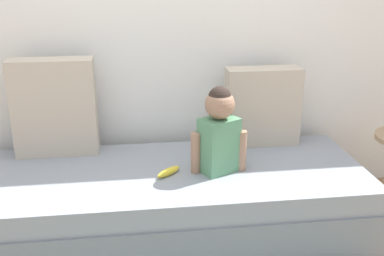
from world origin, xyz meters
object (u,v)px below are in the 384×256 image
(couch, at_px, (167,202))
(toddler, at_px, (219,130))
(throw_pillow_left, at_px, (55,108))
(throw_pillow_right, at_px, (262,106))
(banana, at_px, (169,172))

(couch, bearing_deg, toddler, -8.93)
(toddler, bearing_deg, throw_pillow_left, 157.46)
(throw_pillow_left, relative_size, throw_pillow_right, 1.18)
(throw_pillow_left, xyz_separation_m, toddler, (0.94, -0.39, -0.05))
(throw_pillow_right, xyz_separation_m, toddler, (-0.35, -0.39, -0.00))
(couch, xyz_separation_m, toddler, (0.29, -0.05, 0.45))
(throw_pillow_right, bearing_deg, toddler, -132.33)
(couch, xyz_separation_m, banana, (0.01, -0.06, 0.23))
(throw_pillow_right, bearing_deg, couch, -152.02)
(toddler, height_order, banana, toddler)
(throw_pillow_right, bearing_deg, banana, -147.60)
(throw_pillow_left, bearing_deg, banana, -31.93)
(banana, bearing_deg, couch, 95.38)
(couch, distance_m, throw_pillow_left, 0.88)
(throw_pillow_left, height_order, toddler, throw_pillow_left)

